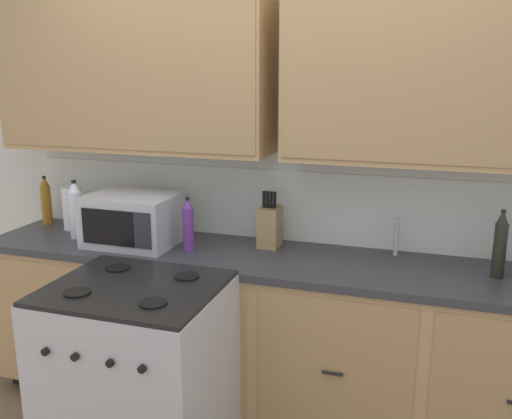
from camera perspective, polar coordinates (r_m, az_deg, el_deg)
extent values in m
cube|color=silver|center=(3.17, 3.16, 2.26)|extent=(4.41, 0.05, 2.44)
cube|color=silver|center=(3.17, 3.00, 0.39)|extent=(3.21, 0.01, 0.40)
cube|color=tan|center=(3.24, -12.36, 14.23)|extent=(1.56, 0.34, 0.95)
cube|color=#A58052|center=(3.09, -14.03, 14.17)|extent=(1.52, 0.01, 0.89)
cube|color=tan|center=(2.81, 19.31, 13.87)|extent=(1.56, 0.34, 0.95)
cube|color=#A58052|center=(2.63, 19.36, 13.91)|extent=(1.52, 0.01, 0.89)
cube|color=black|center=(3.36, 1.51, -18.76)|extent=(3.15, 0.48, 0.10)
cube|color=tan|center=(3.11, 1.40, -12.21)|extent=(3.21, 0.60, 0.78)
cube|color=#A88354|center=(3.39, -20.46, -10.85)|extent=(0.74, 0.01, 0.72)
cube|color=black|center=(3.39, -20.60, -11.03)|extent=(0.10, 0.01, 0.01)
cube|color=#A88354|center=(2.99, -7.93, -13.50)|extent=(0.74, 0.01, 0.72)
cube|color=black|center=(2.98, -8.05, -13.72)|extent=(0.10, 0.01, 0.01)
cube|color=#A88354|center=(2.77, 7.81, -15.89)|extent=(0.74, 0.01, 0.72)
cube|color=black|center=(2.76, 7.75, -16.13)|extent=(0.10, 0.01, 0.01)
cube|color=#333338|center=(2.95, 1.45, -5.05)|extent=(3.24, 0.63, 0.04)
cube|color=#A8AAAF|center=(2.88, 13.61, -5.88)|extent=(0.56, 0.38, 0.02)
cube|color=#B7B7BC|center=(2.77, -11.72, -16.78)|extent=(0.76, 0.66, 0.92)
cube|color=black|center=(2.57, -12.24, -7.71)|extent=(0.74, 0.65, 0.02)
cylinder|color=black|center=(2.53, -17.65, -8.04)|extent=(0.12, 0.12, 0.01)
cylinder|color=black|center=(2.35, -10.37, -9.33)|extent=(0.12, 0.12, 0.01)
cylinder|color=black|center=(2.78, -13.84, -5.79)|extent=(0.12, 0.12, 0.01)
cylinder|color=black|center=(2.61, -7.05, -6.75)|extent=(0.12, 0.12, 0.01)
cylinder|color=black|center=(2.50, -20.55, -13.34)|extent=(0.03, 0.02, 0.03)
cylinder|color=black|center=(2.42, -17.87, -14.03)|extent=(0.03, 0.02, 0.03)
cylinder|color=black|center=(2.34, -14.57, -14.84)|extent=(0.03, 0.02, 0.03)
cylinder|color=black|center=(2.27, -11.47, -15.56)|extent=(0.03, 0.02, 0.03)
cube|color=#B7B7BC|center=(3.18, -12.39, -0.99)|extent=(0.48, 0.36, 0.28)
cube|color=black|center=(3.05, -14.77, -1.77)|extent=(0.31, 0.01, 0.19)
cube|color=#28282D|center=(2.95, -11.43, -2.13)|extent=(0.10, 0.01, 0.19)
cube|color=#9C794E|center=(3.07, 1.40, -1.78)|extent=(0.11, 0.14, 0.22)
cylinder|color=black|center=(3.03, 0.82, 1.04)|extent=(0.02, 0.02, 0.09)
cylinder|color=black|center=(3.02, 1.18, 1.02)|extent=(0.02, 0.02, 0.09)
cylinder|color=black|center=(3.02, 1.54, 0.99)|extent=(0.02, 0.02, 0.09)
cylinder|color=black|center=(3.01, 1.91, 0.96)|extent=(0.02, 0.02, 0.09)
cylinder|color=#B2B5BA|center=(3.01, 14.02, -2.70)|extent=(0.02, 0.02, 0.20)
cylinder|color=white|center=(3.57, -18.08, 0.13)|extent=(0.12, 0.12, 0.26)
cylinder|color=#663384|center=(3.01, -6.87, -2.04)|extent=(0.06, 0.06, 0.23)
cone|color=#663384|center=(2.97, -6.95, 0.68)|extent=(0.06, 0.06, 0.06)
cylinder|color=black|center=(2.97, -6.96, 1.08)|extent=(0.02, 0.02, 0.02)
cylinder|color=silver|center=(3.38, -17.74, -0.52)|extent=(0.08, 0.08, 0.27)
cone|color=silver|center=(3.35, -17.95, 2.28)|extent=(0.07, 0.07, 0.07)
cylinder|color=black|center=(3.34, -17.98, 2.71)|extent=(0.03, 0.03, 0.02)
cylinder|color=black|center=(2.84, 23.41, -3.85)|extent=(0.06, 0.06, 0.26)
cone|color=black|center=(2.80, 23.73, -0.67)|extent=(0.05, 0.05, 0.07)
cylinder|color=black|center=(2.79, 23.78, -0.19)|extent=(0.02, 0.02, 0.02)
cylinder|color=#9E6619|center=(3.75, -20.45, 0.44)|extent=(0.06, 0.06, 0.24)
cone|color=#9E6619|center=(3.72, -20.65, 2.73)|extent=(0.06, 0.06, 0.06)
cylinder|color=black|center=(3.71, -20.68, 3.07)|extent=(0.02, 0.02, 0.02)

